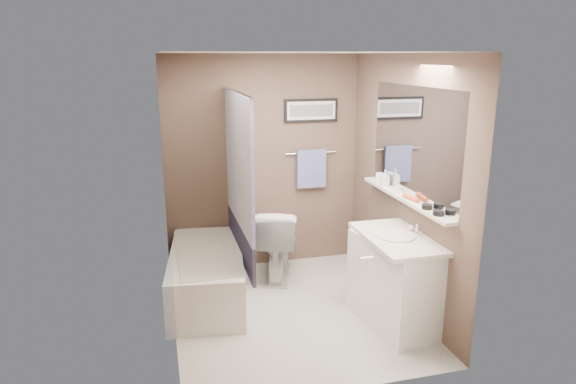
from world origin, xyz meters
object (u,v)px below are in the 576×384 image
object	(u,v)px
toilet	(277,242)
candle_bowl_far	(427,207)
hair_brush_front	(411,198)
soap_bottle	(385,178)
bathtub	(207,275)
vanity	(396,282)
glass_jar	(379,178)
candle_bowl_near	(438,213)

from	to	relation	value
toilet	candle_bowl_far	distance (m)	1.85
hair_brush_front	soap_bottle	distance (m)	0.56
bathtub	vanity	distance (m)	1.85
bathtub	soap_bottle	size ratio (longest dim) A/B	9.54
vanity	glass_jar	bearing A→B (deg)	69.67
glass_jar	candle_bowl_near	bearing A→B (deg)	-90.00
toilet	candle_bowl_near	xyz separation A→B (m)	(0.98, -1.58, 0.73)
glass_jar	vanity	bearing A→B (deg)	-102.50
toilet	soap_bottle	world-z (taller)	soap_bottle
bathtub	soap_bottle	distance (m)	2.03
candle_bowl_far	soap_bottle	bearing A→B (deg)	90.00
bathtub	glass_jar	bearing A→B (deg)	4.26
toilet	candle_bowl_far	size ratio (longest dim) A/B	8.94
candle_bowl_far	hair_brush_front	bearing A→B (deg)	90.00
bathtub	candle_bowl_far	world-z (taller)	candle_bowl_far
candle_bowl_near	candle_bowl_far	xyz separation A→B (m)	(0.00, 0.18, 0.00)
bathtub	vanity	bearing A→B (deg)	-22.92
glass_jar	soap_bottle	size ratio (longest dim) A/B	0.64
vanity	soap_bottle	size ratio (longest dim) A/B	5.73
candle_bowl_far	soap_bottle	world-z (taller)	soap_bottle
bathtub	candle_bowl_far	distance (m)	2.25
vanity	soap_bottle	xyz separation A→B (m)	(0.19, 0.71, 0.79)
hair_brush_front	glass_jar	distance (m)	0.68
vanity	toilet	bearing A→B (deg)	114.41
hair_brush_front	glass_jar	size ratio (longest dim) A/B	2.20
bathtub	vanity	xyz separation A→B (m)	(1.60, -0.92, 0.15)
vanity	candle_bowl_near	size ratio (longest dim) A/B	10.00
bathtub	candle_bowl_near	world-z (taller)	candle_bowl_near
candle_bowl_near	hair_brush_front	bearing A→B (deg)	90.00
soap_bottle	bathtub	bearing A→B (deg)	173.39
bathtub	toilet	bearing A→B (deg)	30.21
toilet	hair_brush_front	xyz separation A→B (m)	(0.98, -1.11, 0.73)
candle_bowl_far	bathtub	bearing A→B (deg)	149.61
glass_jar	candle_bowl_far	bearing A→B (deg)	-90.00
soap_bottle	hair_brush_front	bearing A→B (deg)	-90.00
glass_jar	hair_brush_front	bearing A→B (deg)	-90.00
vanity	glass_jar	xyz separation A→B (m)	(0.19, 0.83, 0.77)
candle_bowl_far	soap_bottle	distance (m)	0.84
bathtub	candle_bowl_near	bearing A→B (deg)	-27.67
bathtub	glass_jar	world-z (taller)	glass_jar
toilet	candle_bowl_far	world-z (taller)	candle_bowl_far
toilet	candle_bowl_near	bearing A→B (deg)	139.92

